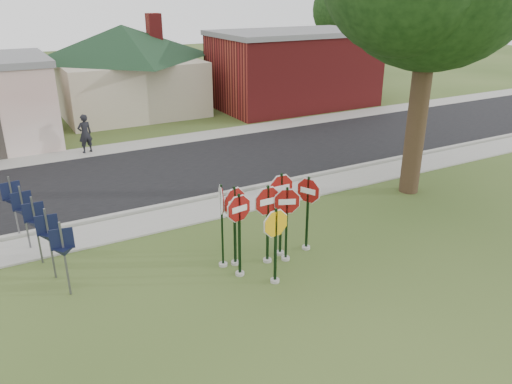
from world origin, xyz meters
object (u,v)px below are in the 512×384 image
stop_sign_left (239,225)px  stop_sign_yellow (276,237)px  stop_sign_center (268,214)px  pedestrian (85,134)px

stop_sign_left → stop_sign_yellow: bearing=-49.9°
stop_sign_center → pedestrian: bearing=100.3°
stop_sign_left → pedestrian: (-1.31, 13.00, -0.53)m
stop_sign_yellow → stop_sign_left: stop_sign_left is taller
stop_sign_left → pedestrian: stop_sign_left is taller
stop_sign_yellow → stop_sign_left: size_ratio=0.90×
stop_sign_left → pedestrian: size_ratio=1.36×
pedestrian → stop_sign_left: bearing=81.6°
stop_sign_center → stop_sign_left: size_ratio=0.99×
stop_sign_center → stop_sign_left: 1.03m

